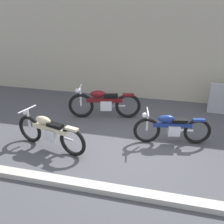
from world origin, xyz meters
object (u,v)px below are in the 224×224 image
object	(u,v)px
motorcycle_maroon	(104,103)
motorcycle_blue	(171,128)
motorcycle_cream	(49,132)
stone_marker	(219,99)

from	to	relation	value
motorcycle_maroon	motorcycle_blue	distance (m)	2.36
motorcycle_cream	motorcycle_maroon	xyz separation A→B (m)	(0.79, 2.08, 0.03)
stone_marker	motorcycle_maroon	distance (m)	3.70
motorcycle_blue	motorcycle_maroon	bearing A→B (deg)	-38.91
motorcycle_maroon	motorcycle_blue	world-z (taller)	motorcycle_maroon
motorcycle_maroon	motorcycle_blue	xyz separation A→B (m)	(2.09, -1.10, -0.06)
motorcycle_cream	motorcycle_blue	xyz separation A→B (m)	(2.87, 0.99, -0.03)
stone_marker	motorcycle_cream	bearing A→B (deg)	-141.72
motorcycle_blue	stone_marker	bearing A→B (deg)	-131.46
stone_marker	motorcycle_blue	distance (m)	2.75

